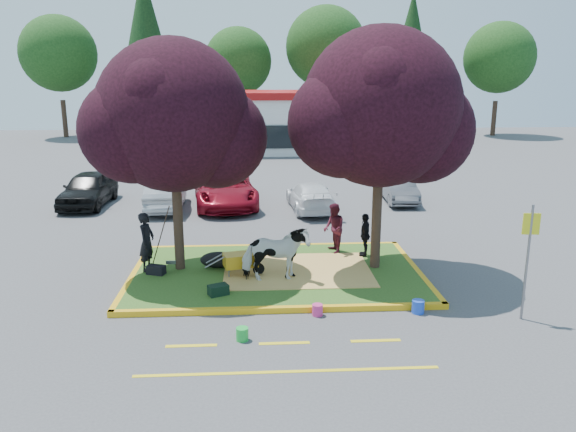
{
  "coord_description": "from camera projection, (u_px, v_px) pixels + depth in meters",
  "views": [
    {
      "loc": [
        -0.58,
        -15.27,
        5.65
      ],
      "look_at": [
        0.36,
        0.5,
        1.65
      ],
      "focal_mm": 35.0,
      "sensor_mm": 36.0,
      "label": 1
    }
  ],
  "objects": [
    {
      "name": "gear_bag_dark",
      "position": [
        156.0,
        270.0,
        15.87
      ],
      "size": [
        0.57,
        0.43,
        0.26
      ],
      "primitive_type": "cube",
      "rotation": [
        0.0,
        0.0,
        -0.35
      ],
      "color": "black",
      "rests_on": "median_island"
    },
    {
      "name": "tree_purple_right",
      "position": [
        382.0,
        115.0,
        15.42
      ],
      "size": [
        5.3,
        4.4,
        6.82
      ],
      "color": "black",
      "rests_on": "median_island"
    },
    {
      "name": "fire_lane_stripe_c",
      "position": [
        376.0,
        341.0,
        12.24
      ],
      "size": [
        1.1,
        0.12,
        0.01
      ],
      "primitive_type": "cube",
      "color": "yellow",
      "rests_on": "ground"
    },
    {
      "name": "curb_right",
      "position": [
        416.0,
        270.0,
        16.41
      ],
      "size": [
        0.16,
        5.3,
        0.15
      ],
      "primitive_type": "cube",
      "color": "gold",
      "rests_on": "ground"
    },
    {
      "name": "treeline",
      "position": [
        273.0,
        50.0,
        50.76
      ],
      "size": [
        46.58,
        7.8,
        14.63
      ],
      "color": "black",
      "rests_on": "ground"
    },
    {
      "name": "calf",
      "position": [
        218.0,
        260.0,
        16.42
      ],
      "size": [
        1.18,
        0.86,
        0.46
      ],
      "primitive_type": "ellipsoid",
      "rotation": [
        0.0,
        0.0,
        0.27
      ],
      "color": "black",
      "rests_on": "median_island"
    },
    {
      "name": "bucket_blue",
      "position": [
        418.0,
        307.0,
        13.64
      ],
      "size": [
        0.38,
        0.38,
        0.32
      ],
      "primitive_type": "cylinder",
      "rotation": [
        0.0,
        0.0,
        -0.32
      ],
      "color": "blue",
      "rests_on": "ground"
    },
    {
      "name": "tree_purple_left",
      "position": [
        174.0,
        123.0,
        15.33
      ],
      "size": [
        5.06,
        4.2,
        6.51
      ],
      "color": "black",
      "rests_on": "median_island"
    },
    {
      "name": "handler",
      "position": [
        147.0,
        242.0,
        16.01
      ],
      "size": [
        0.54,
        0.7,
        1.7
      ],
      "primitive_type": "imported",
      "rotation": [
        0.0,
        0.0,
        1.34
      ],
      "color": "black",
      "rests_on": "median_island"
    },
    {
      "name": "fire_lane_stripe_b",
      "position": [
        284.0,
        343.0,
        12.13
      ],
      "size": [
        1.1,
        0.12,
        0.01
      ],
      "primitive_type": "cube",
      "color": "yellow",
      "rests_on": "ground"
    },
    {
      "name": "bucket_green",
      "position": [
        242.0,
        334.0,
        12.24
      ],
      "size": [
        0.35,
        0.35,
        0.29
      ],
      "primitive_type": "cylinder",
      "rotation": [
        0.0,
        0.0,
        0.35
      ],
      "color": "green",
      "rests_on": "ground"
    },
    {
      "name": "cow",
      "position": [
        275.0,
        254.0,
        15.21
      ],
      "size": [
        1.88,
        1.02,
        1.51
      ],
      "primitive_type": "imported",
      "rotation": [
        0.0,
        0.0,
        1.69
      ],
      "color": "white",
      "rests_on": "median_island"
    },
    {
      "name": "car_silver",
      "position": [
        166.0,
        194.0,
        24.0
      ],
      "size": [
        1.59,
        4.15,
        1.35
      ],
      "primitive_type": "imported",
      "rotation": [
        0.0,
        0.0,
        3.18
      ],
      "color": "#9A9DA1",
      "rests_on": "ground"
    },
    {
      "name": "ground",
      "position": [
        277.0,
        276.0,
        16.19
      ],
      "size": [
        90.0,
        90.0,
        0.0
      ],
      "primitive_type": "plane",
      "color": "#424244",
      "rests_on": "ground"
    },
    {
      "name": "gear_bag_green",
      "position": [
        218.0,
        290.0,
        14.37
      ],
      "size": [
        0.58,
        0.49,
        0.27
      ],
      "primitive_type": "cube",
      "rotation": [
        0.0,
        0.0,
        0.44
      ],
      "color": "black",
      "rests_on": "median_island"
    },
    {
      "name": "fire_lane_stripe_a",
      "position": [
        191.0,
        346.0,
        12.01
      ],
      "size": [
        1.1,
        0.12,
        0.01
      ],
      "primitive_type": "cube",
      "color": "yellow",
      "rests_on": "ground"
    },
    {
      "name": "fire_lane_long",
      "position": [
        288.0,
        372.0,
        10.97
      ],
      "size": [
        6.0,
        0.1,
        0.01
      ],
      "primitive_type": "cube",
      "color": "yellow",
      "rests_on": "ground"
    },
    {
      "name": "car_black",
      "position": [
        88.0,
        189.0,
        24.68
      ],
      "size": [
        1.91,
        4.47,
        1.5
      ],
      "primitive_type": "imported",
      "rotation": [
        0.0,
        0.0,
        -0.03
      ],
      "color": "black",
      "rests_on": "ground"
    },
    {
      "name": "car_red",
      "position": [
        225.0,
        188.0,
        24.66
      ],
      "size": [
        3.2,
        5.81,
        1.54
      ],
      "primitive_type": "imported",
      "rotation": [
        0.0,
        0.0,
        0.12
      ],
      "color": "maroon",
      "rests_on": "ground"
    },
    {
      "name": "car_white",
      "position": [
        310.0,
        196.0,
        23.86
      ],
      "size": [
        1.99,
        4.28,
        1.21
      ],
      "primitive_type": "imported",
      "rotation": [
        0.0,
        0.0,
        3.21
      ],
      "color": "white",
      "rests_on": "ground"
    },
    {
      "name": "straw_bedding",
      "position": [
        297.0,
        270.0,
        16.19
      ],
      "size": [
        4.2,
        3.0,
        0.01
      ],
      "primitive_type": "cube",
      "color": "#E6B35E",
      "rests_on": "median_island"
    },
    {
      "name": "wheelbarrow",
      "position": [
        241.0,
        260.0,
        15.74
      ],
      "size": [
        1.66,
        0.76,
        0.63
      ],
      "rotation": [
        0.0,
        0.0,
        0.24
      ],
      "color": "black",
      "rests_on": "median_island"
    },
    {
      "name": "curb_far",
      "position": [
        274.0,
        247.0,
        18.67
      ],
      "size": [
        8.3,
        0.16,
        0.15
      ],
      "primitive_type": "cube",
      "color": "gold",
      "rests_on": "ground"
    },
    {
      "name": "median_island",
      "position": [
        277.0,
        273.0,
        16.18
      ],
      "size": [
        8.0,
        5.0,
        0.15
      ],
      "primitive_type": "cube",
      "color": "#2D5119",
      "rests_on": "ground"
    },
    {
      "name": "bucket_pink",
      "position": [
        317.0,
        310.0,
        13.5
      ],
      "size": [
        0.27,
        0.27,
        0.28
      ],
      "primitive_type": "cylinder",
      "rotation": [
        0.0,
        0.0,
        0.05
      ],
      "color": "#D22E78",
      "rests_on": "ground"
    },
    {
      "name": "visitor_b",
      "position": [
        365.0,
        235.0,
        17.36
      ],
      "size": [
        0.51,
        0.85,
        1.35
      ],
      "primitive_type": "imported",
      "rotation": [
        0.0,
        0.0,
        -1.81
      ],
      "color": "black",
      "rests_on": "median_island"
    },
    {
      "name": "curb_left",
      "position": [
        133.0,
        276.0,
        15.94
      ],
      "size": [
        0.16,
        5.3,
        0.15
      ],
      "primitive_type": "cube",
      "color": "gold",
      "rests_on": "ground"
    },
    {
      "name": "sign_post",
      "position": [
        529.0,
        249.0,
        12.91
      ],
      "size": [
        0.39,
        0.07,
        2.79
      ],
      "rotation": [
        0.0,
        0.0,
        -0.11
      ],
      "color": "slate",
      "rests_on": "ground"
    },
    {
      "name": "visitor_a",
      "position": [
        334.0,
        228.0,
        17.66
      ],
      "size": [
        0.72,
        0.86,
        1.58
      ],
      "primitive_type": "imported",
      "rotation": [
        0.0,
        0.0,
        -1.4
      ],
      "color": "#4D1625",
      "rests_on": "median_island"
    },
    {
      "name": "curb_near",
      "position": [
        281.0,
        310.0,
        13.68
      ],
      "size": [
        8.3,
        0.16,
        0.15
      ],
      "primitive_type": "cube",
      "color": "gold",
      "rests_on": "ground"
    },
    {
      "name": "car_grey",
      "position": [
        399.0,
        189.0,
        25.45
      ],
      "size": [
        1.46,
        3.72,
        1.2
      ],
      "primitive_type": "imported",
      "rotation": [
        0.0,
        0.0,
        -0.05
      ],
      "color": "#4F5056",
      "rests_on": "ground"
    },
    {
      "name": "retail_building",
      "position": [
        288.0,
        120.0,
        42.83
      ],
      "size": [
        20.4,
        8.4,
        4.4
      ],
      "color": "silver",
      "rests_on": "ground"
    }
  ]
}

